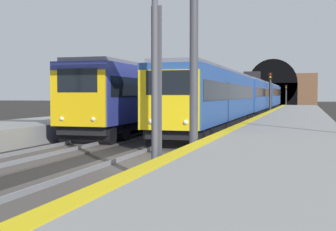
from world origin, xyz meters
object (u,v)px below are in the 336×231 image
object	(u,v)px
train_main_approaching	(252,96)
overhead_signal_gantry	(78,6)
train_adjacent_platform	(185,95)
railway_signal_far	(286,94)
railway_signal_near	(155,48)
railway_signal_mid	(270,91)

from	to	relation	value
train_main_approaching	overhead_signal_gantry	bearing A→B (deg)	-3.97
train_adjacent_platform	overhead_signal_gantry	distance (m)	23.74
train_main_approaching	railway_signal_far	size ratio (longest dim) A/B	14.31
railway_signal_near	railway_signal_far	size ratio (longest dim) A/B	1.39
railway_signal_far	railway_signal_near	bearing A→B (deg)	0.00
overhead_signal_gantry	railway_signal_far	bearing A→B (deg)	-2.94
railway_signal_mid	train_adjacent_platform	bearing A→B (deg)	-25.84
railway_signal_near	overhead_signal_gantry	bearing A→B (deg)	-130.80
railway_signal_near	train_main_approaching	bearing A→B (deg)	-177.37
railway_signal_mid	train_main_approaching	bearing A→B (deg)	-40.64
train_main_approaching	railway_signal_far	world-z (taller)	train_main_approaching
train_main_approaching	railway_signal_far	xyz separation A→B (m)	(43.25, -1.73, 0.32)
train_adjacent_platform	railway_signal_mid	xyz separation A→B (m)	(12.87, -6.23, 0.49)
train_main_approaching	railway_signal_mid	world-z (taller)	train_main_approaching
railway_signal_mid	overhead_signal_gantry	size ratio (longest dim) A/B	0.56
railway_signal_near	railway_signal_mid	xyz separation A→B (m)	(39.73, 0.00, -0.74)
train_adjacent_platform	railway_signal_far	xyz separation A→B (m)	(54.10, -6.23, 0.22)
railway_signal_far	overhead_signal_gantry	size ratio (longest dim) A/B	0.50
railway_signal_far	overhead_signal_gantry	xyz separation A→B (m)	(-77.53, 3.98, 2.92)
train_main_approaching	railway_signal_mid	xyz separation A→B (m)	(2.02, -1.73, 0.59)
railway_signal_near	overhead_signal_gantry	xyz separation A→B (m)	(3.44, 3.98, 1.91)
railway_signal_mid	railway_signal_far	world-z (taller)	railway_signal_mid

